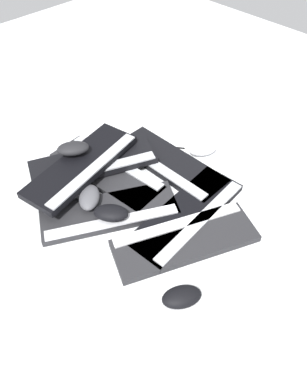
{
  "coord_description": "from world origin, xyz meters",
  "views": [
    {
      "loc": [
        -0.67,
        0.53,
        0.94
      ],
      "look_at": [
        -0.07,
        -0.07,
        0.04
      ],
      "focal_mm": 35.0,
      "sensor_mm": 36.0,
      "label": 1
    }
  ],
  "objects_px": {
    "keyboard_0": "(107,172)",
    "mouse_4": "(203,149)",
    "keyboard_5": "(94,163)",
    "mouse_3": "(89,197)",
    "keyboard_1": "(110,212)",
    "mouse_1": "(111,213)",
    "keyboard_2": "(185,240)",
    "keyboard_6": "(82,165)",
    "keyboard_3": "(187,214)",
    "mouse_0": "(73,148)",
    "keyboard_4": "(169,163)",
    "mouse_2": "(182,297)"
  },
  "relations": [
    {
      "from": "keyboard_6",
      "to": "mouse_4",
      "type": "relative_size",
      "value": 4.19
    },
    {
      "from": "keyboard_0",
      "to": "keyboard_1",
      "type": "distance_m",
      "value": 0.19
    },
    {
      "from": "keyboard_1",
      "to": "mouse_0",
      "type": "height_order",
      "value": "mouse_0"
    },
    {
      "from": "keyboard_5",
      "to": "mouse_3",
      "type": "distance_m",
      "value": 0.17
    },
    {
      "from": "keyboard_6",
      "to": "mouse_2",
      "type": "xyz_separation_m",
      "value": [
        -0.55,
        0.1,
        -0.05
      ]
    },
    {
      "from": "keyboard_2",
      "to": "mouse_4",
      "type": "xyz_separation_m",
      "value": [
        0.23,
        -0.36,
        0.01
      ]
    },
    {
      "from": "keyboard_5",
      "to": "mouse_4",
      "type": "bearing_deg",
      "value": -120.27
    },
    {
      "from": "keyboard_2",
      "to": "mouse_1",
      "type": "relative_size",
      "value": 4.21
    },
    {
      "from": "keyboard_2",
      "to": "keyboard_3",
      "type": "relative_size",
      "value": 1.03
    },
    {
      "from": "mouse_0",
      "to": "mouse_1",
      "type": "distance_m",
      "value": 0.29
    },
    {
      "from": "mouse_1",
      "to": "mouse_3",
      "type": "xyz_separation_m",
      "value": [
        0.1,
        0.01,
        0.0
      ]
    },
    {
      "from": "keyboard_4",
      "to": "mouse_0",
      "type": "xyz_separation_m",
      "value": [
        0.21,
        0.26,
        0.1
      ]
    },
    {
      "from": "keyboard_3",
      "to": "mouse_4",
      "type": "relative_size",
      "value": 4.09
    },
    {
      "from": "mouse_3",
      "to": "keyboard_1",
      "type": "bearing_deg",
      "value": 61.64
    },
    {
      "from": "keyboard_2",
      "to": "mouse_3",
      "type": "distance_m",
      "value": 0.34
    },
    {
      "from": "keyboard_1",
      "to": "keyboard_2",
      "type": "xyz_separation_m",
      "value": [
        -0.24,
        -0.09,
        0.0
      ]
    },
    {
      "from": "keyboard_2",
      "to": "keyboard_1",
      "type": "bearing_deg",
      "value": 20.57
    },
    {
      "from": "keyboard_3",
      "to": "keyboard_6",
      "type": "xyz_separation_m",
      "value": [
        0.37,
        0.13,
        0.06
      ]
    },
    {
      "from": "keyboard_1",
      "to": "mouse_4",
      "type": "relative_size",
      "value": 4.16
    },
    {
      "from": "keyboard_4",
      "to": "keyboard_1",
      "type": "bearing_deg",
      "value": 94.97
    },
    {
      "from": "keyboard_2",
      "to": "keyboard_4",
      "type": "distance_m",
      "value": 0.35
    },
    {
      "from": "keyboard_1",
      "to": "mouse_3",
      "type": "distance_m",
      "value": 0.08
    },
    {
      "from": "keyboard_2",
      "to": "mouse_2",
      "type": "height_order",
      "value": "mouse_2"
    },
    {
      "from": "mouse_0",
      "to": "mouse_4",
      "type": "distance_m",
      "value": 0.48
    },
    {
      "from": "keyboard_2",
      "to": "keyboard_4",
      "type": "height_order",
      "value": "same"
    },
    {
      "from": "keyboard_0",
      "to": "mouse_0",
      "type": "xyz_separation_m",
      "value": [
        0.09,
        0.07,
        0.1
      ]
    },
    {
      "from": "mouse_2",
      "to": "mouse_4",
      "type": "xyz_separation_m",
      "value": [
        0.36,
        -0.51,
        0.0
      ]
    },
    {
      "from": "keyboard_0",
      "to": "mouse_4",
      "type": "relative_size",
      "value": 4.11
    },
    {
      "from": "keyboard_4",
      "to": "keyboard_6",
      "type": "bearing_deg",
      "value": 59.58
    },
    {
      "from": "keyboard_3",
      "to": "mouse_3",
      "type": "distance_m",
      "value": 0.32
    },
    {
      "from": "keyboard_0",
      "to": "mouse_1",
      "type": "bearing_deg",
      "value": 144.7
    },
    {
      "from": "keyboard_1",
      "to": "keyboard_6",
      "type": "relative_size",
      "value": 0.99
    },
    {
      "from": "keyboard_0",
      "to": "keyboard_4",
      "type": "relative_size",
      "value": 1.02
    },
    {
      "from": "keyboard_3",
      "to": "mouse_2",
      "type": "height_order",
      "value": "mouse_2"
    },
    {
      "from": "keyboard_6",
      "to": "mouse_3",
      "type": "relative_size",
      "value": 4.19
    },
    {
      "from": "keyboard_4",
      "to": "mouse_1",
      "type": "relative_size",
      "value": 4.02
    },
    {
      "from": "mouse_2",
      "to": "mouse_3",
      "type": "xyz_separation_m",
      "value": [
        0.44,
        -0.03,
        0.03
      ]
    },
    {
      "from": "mouse_0",
      "to": "mouse_1",
      "type": "height_order",
      "value": "mouse_0"
    },
    {
      "from": "keyboard_5",
      "to": "mouse_4",
      "type": "distance_m",
      "value": 0.41
    },
    {
      "from": "keyboard_0",
      "to": "keyboard_6",
      "type": "bearing_deg",
      "value": 68.07
    },
    {
      "from": "mouse_2",
      "to": "mouse_4",
      "type": "height_order",
      "value": "same"
    },
    {
      "from": "keyboard_1",
      "to": "mouse_3",
      "type": "height_order",
      "value": "mouse_3"
    },
    {
      "from": "keyboard_5",
      "to": "mouse_2",
      "type": "height_order",
      "value": "keyboard_5"
    },
    {
      "from": "mouse_4",
      "to": "keyboard_6",
      "type": "bearing_deg",
      "value": -178.38
    },
    {
      "from": "keyboard_3",
      "to": "mouse_4",
      "type": "distance_m",
      "value": 0.33
    },
    {
      "from": "keyboard_3",
      "to": "keyboard_2",
      "type": "bearing_deg",
      "value": 127.4
    },
    {
      "from": "keyboard_2",
      "to": "keyboard_6",
      "type": "distance_m",
      "value": 0.44
    },
    {
      "from": "keyboard_4",
      "to": "mouse_1",
      "type": "height_order",
      "value": "mouse_1"
    },
    {
      "from": "mouse_3",
      "to": "keyboard_3",
      "type": "bearing_deg",
      "value": 81.05
    },
    {
      "from": "keyboard_1",
      "to": "mouse_4",
      "type": "xyz_separation_m",
      "value": [
        -0.01,
        -0.45,
        0.01
      ]
    }
  ]
}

